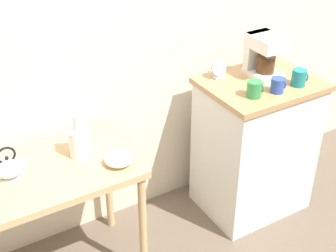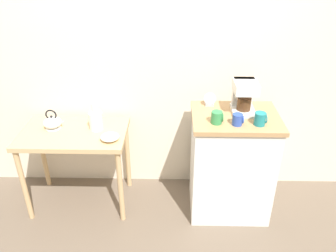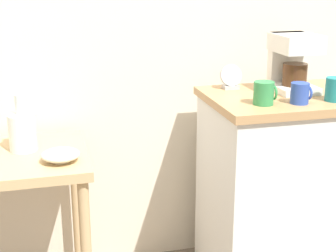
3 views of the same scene
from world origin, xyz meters
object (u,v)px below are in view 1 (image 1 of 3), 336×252
at_px(bowl_stoneware, 119,159).
at_px(mug_tall_green, 254,89).
at_px(mug_dark_teal, 299,78).
at_px(glass_carafe_vase, 79,142).
at_px(table_clock, 219,70).
at_px(mug_blue, 278,85).
at_px(coffee_maker, 263,53).
at_px(teakettle, 9,167).

distance_m(bowl_stoneware, mug_tall_green, 0.86).
bearing_deg(mug_dark_teal, glass_carafe_vase, 169.47).
bearing_deg(mug_tall_green, table_clock, 95.17).
distance_m(bowl_stoneware, mug_blue, 1.01).
distance_m(coffee_maker, mug_tall_green, 0.32).
xyz_separation_m(coffee_maker, table_clock, (-0.26, 0.10, -0.09)).
bearing_deg(mug_blue, teakettle, 170.56).
bearing_deg(mug_dark_teal, bowl_stoneware, 176.68).
bearing_deg(coffee_maker, teakettle, 179.36).
relative_size(teakettle, mug_blue, 2.12).
xyz_separation_m(mug_dark_teal, mug_blue, (-0.17, -0.00, -0.01)).
bearing_deg(mug_dark_teal, teakettle, 171.60).
xyz_separation_m(coffee_maker, mug_tall_green, (-0.23, -0.21, -0.09)).
relative_size(mug_tall_green, table_clock, 0.84).
height_order(bowl_stoneware, mug_blue, mug_blue).
xyz_separation_m(mug_tall_green, mug_blue, (0.15, -0.02, -0.00)).
bearing_deg(glass_carafe_vase, mug_blue, -12.20).
xyz_separation_m(glass_carafe_vase, table_clock, (0.95, 0.08, 0.16)).
height_order(bowl_stoneware, coffee_maker, coffee_maker).
bearing_deg(mug_dark_teal, coffee_maker, 111.58).
height_order(bowl_stoneware, mug_dark_teal, mug_dark_teal).
xyz_separation_m(coffee_maker, mug_blue, (-0.08, -0.23, -0.10)).
bearing_deg(mug_tall_green, bowl_stoneware, 176.76).
bearing_deg(mug_blue, bowl_stoneware, 175.94).
height_order(bowl_stoneware, teakettle, teakettle).
bearing_deg(glass_carafe_vase, mug_dark_teal, -10.53).
relative_size(teakettle, mug_tall_green, 1.93).
xyz_separation_m(teakettle, coffee_maker, (1.57, -0.02, 0.28)).
bearing_deg(glass_carafe_vase, table_clock, 5.08).
bearing_deg(table_clock, mug_dark_teal, -43.14).
bearing_deg(glass_carafe_vase, mug_tall_green, -12.77).
distance_m(glass_carafe_vase, mug_blue, 1.16).
distance_m(glass_carafe_vase, table_clock, 0.96).
distance_m(glass_carafe_vase, mug_tall_green, 1.01).
distance_m(glass_carafe_vase, mug_dark_teal, 1.33).
distance_m(mug_dark_teal, mug_tall_green, 0.32).
height_order(mug_tall_green, mug_blue, mug_tall_green).
bearing_deg(coffee_maker, mug_blue, -108.42).
height_order(teakettle, table_clock, table_clock).
distance_m(mug_dark_teal, table_clock, 0.47).
bearing_deg(bowl_stoneware, mug_tall_green, -3.24).
distance_m(coffee_maker, mug_dark_teal, 0.26).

